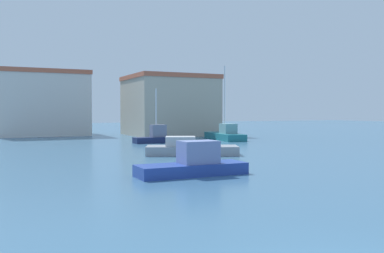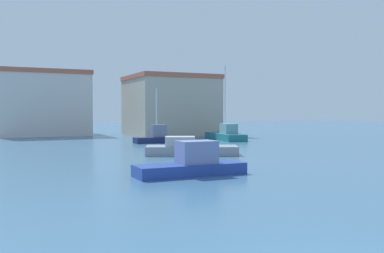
{
  "view_description": "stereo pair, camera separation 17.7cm",
  "coord_description": "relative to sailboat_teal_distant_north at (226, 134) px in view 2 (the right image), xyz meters",
  "views": [
    {
      "loc": [
        -5.35,
        -4.51,
        2.87
      ],
      "look_at": [
        8.22,
        24.28,
        1.72
      ],
      "focal_mm": 39.57,
      "sensor_mm": 36.0,
      "label": 1
    },
    {
      "loc": [
        -5.19,
        -4.59,
        2.87
      ],
      "look_at": [
        8.22,
        24.28,
        1.72
      ],
      "focal_mm": 39.57,
      "sensor_mm": 36.0,
      "label": 2
    }
  ],
  "objects": [
    {
      "name": "yacht_club",
      "position": [
        -15.76,
        17.24,
        3.3
      ],
      "size": [
        10.32,
        9.95,
        7.65
      ],
      "color": "beige",
      "rests_on": "ground"
    },
    {
      "name": "sailboat_teal_distant_north",
      "position": [
        0.0,
        0.0,
        0.0
      ],
      "size": [
        2.86,
        6.94,
        7.42
      ],
      "color": "#1E707A",
      "rests_on": "water"
    },
    {
      "name": "sailboat_navy_far_right",
      "position": [
        -7.67,
        -0.95,
        0.02
      ],
      "size": [
        4.14,
        1.44,
        4.93
      ],
      "color": "#19234C",
      "rests_on": "water"
    },
    {
      "name": "water",
      "position": [
        -0.75,
        -12.44,
        -0.53
      ],
      "size": [
        160.0,
        160.0,
        0.0
      ],
      "primitive_type": "plane",
      "color": "#38607F",
      "rests_on": "ground"
    },
    {
      "name": "motorboat_grey_center_channel",
      "position": [
        -9.45,
        -11.93,
        -0.12
      ],
      "size": [
        6.28,
        4.26,
        1.22
      ],
      "color": "gray",
      "rests_on": "water"
    },
    {
      "name": "motorboat_blue_distant_east",
      "position": [
        -12.97,
        -19.91,
        -0.02
      ],
      "size": [
        5.04,
        1.59,
        1.54
      ],
      "color": "#233D93",
      "rests_on": "water"
    },
    {
      "name": "harbor_office",
      "position": [
        -1.85,
        10.32,
        3.04
      ],
      "size": [
        9.64,
        9.54,
        7.12
      ],
      "color": "#B2A893",
      "rests_on": "ground"
    }
  ]
}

